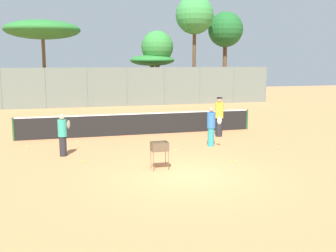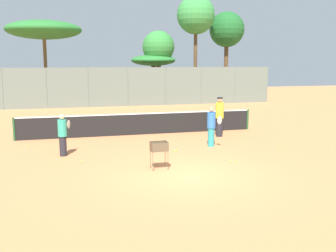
{
  "view_description": "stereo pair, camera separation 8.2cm",
  "coord_description": "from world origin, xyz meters",
  "px_view_note": "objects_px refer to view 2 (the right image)",
  "views": [
    {
      "loc": [
        -3.82,
        -11.39,
        3.53
      ],
      "look_at": [
        0.39,
        3.57,
        1.0
      ],
      "focal_mm": 42.0,
      "sensor_mm": 36.0,
      "label": 1
    },
    {
      "loc": [
        -3.74,
        -11.41,
        3.53
      ],
      "look_at": [
        0.39,
        3.57,
        1.0
      ],
      "focal_mm": 42.0,
      "sensor_mm": 36.0,
      "label": 2
    }
  ],
  "objects_px": {
    "tennis_net": "(140,123)",
    "player_white_outfit": "(220,116)",
    "player_red_cap": "(211,126)",
    "parked_car": "(122,94)",
    "player_yellow_shirt": "(63,135)",
    "ball_cart": "(159,149)"
  },
  "relations": [
    {
      "from": "player_white_outfit",
      "to": "player_yellow_shirt",
      "type": "height_order",
      "value": "player_white_outfit"
    },
    {
      "from": "player_red_cap",
      "to": "parked_car",
      "type": "height_order",
      "value": "player_red_cap"
    },
    {
      "from": "player_red_cap",
      "to": "player_yellow_shirt",
      "type": "height_order",
      "value": "player_red_cap"
    },
    {
      "from": "parked_car",
      "to": "player_yellow_shirt",
      "type": "bearing_deg",
      "value": -104.76
    },
    {
      "from": "player_white_outfit",
      "to": "ball_cart",
      "type": "distance_m",
      "value": 6.51
    },
    {
      "from": "player_white_outfit",
      "to": "player_yellow_shirt",
      "type": "relative_size",
      "value": 1.18
    },
    {
      "from": "tennis_net",
      "to": "parked_car",
      "type": "bearing_deg",
      "value": 84.19
    },
    {
      "from": "player_yellow_shirt",
      "to": "tennis_net",
      "type": "bearing_deg",
      "value": -17.9
    },
    {
      "from": "player_yellow_shirt",
      "to": "player_red_cap",
      "type": "bearing_deg",
      "value": -61.12
    },
    {
      "from": "ball_cart",
      "to": "tennis_net",
      "type": "bearing_deg",
      "value": 84.21
    },
    {
      "from": "tennis_net",
      "to": "player_yellow_shirt",
      "type": "xyz_separation_m",
      "value": [
        -3.7,
        -3.59,
        0.27
      ]
    },
    {
      "from": "player_red_cap",
      "to": "player_yellow_shirt",
      "type": "bearing_deg",
      "value": -105.91
    },
    {
      "from": "ball_cart",
      "to": "parked_car",
      "type": "xyz_separation_m",
      "value": [
        2.39,
        23.46,
        -0.04
      ]
    },
    {
      "from": "tennis_net",
      "to": "player_white_outfit",
      "type": "xyz_separation_m",
      "value": [
        3.58,
        -1.47,
        0.42
      ]
    },
    {
      "from": "tennis_net",
      "to": "player_white_outfit",
      "type": "bearing_deg",
      "value": -22.26
    },
    {
      "from": "player_white_outfit",
      "to": "ball_cart",
      "type": "xyz_separation_m",
      "value": [
        -4.23,
        -4.94,
        -0.28
      ]
    },
    {
      "from": "player_red_cap",
      "to": "parked_car",
      "type": "bearing_deg",
      "value": 164.94
    },
    {
      "from": "player_yellow_shirt",
      "to": "ball_cart",
      "type": "relative_size",
      "value": 1.71
    },
    {
      "from": "player_white_outfit",
      "to": "parked_car",
      "type": "height_order",
      "value": "player_white_outfit"
    },
    {
      "from": "player_white_outfit",
      "to": "player_red_cap",
      "type": "relative_size",
      "value": 1.13
    },
    {
      "from": "player_red_cap",
      "to": "player_yellow_shirt",
      "type": "relative_size",
      "value": 1.04
    },
    {
      "from": "tennis_net",
      "to": "player_white_outfit",
      "type": "relative_size",
      "value": 6.21
    }
  ]
}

